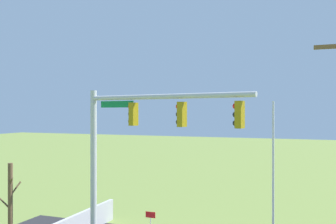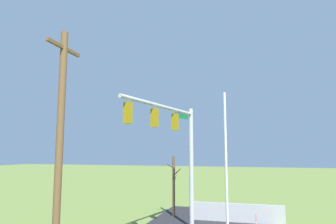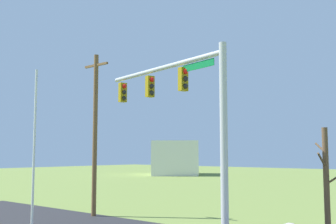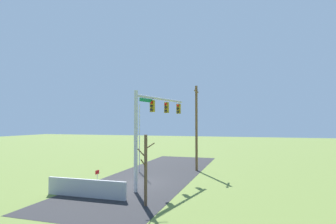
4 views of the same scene
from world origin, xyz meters
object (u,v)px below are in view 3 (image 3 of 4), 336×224
signal_mast (184,106)px  bare_tree (327,189)px  flagpole (34,152)px  distant_building (175,158)px  utility_pole (95,131)px

signal_mast → bare_tree: 6.12m
flagpole → distant_building: (-27.28, 42.95, -0.83)m
signal_mast → distant_building: 51.37m
signal_mast → flagpole: size_ratio=1.08×
signal_mast → utility_pole: (-8.03, 2.09, -0.65)m
signal_mast → distant_building: (-32.66, 39.56, -2.68)m
utility_pole → distant_building: 44.88m
utility_pole → distant_building: size_ratio=0.89×
signal_mast → utility_pole: utility_pole is taller
bare_tree → utility_pole: bearing=177.4°
flagpole → signal_mast: bearing=32.2°
utility_pole → distant_building: utility_pole is taller
utility_pole → distant_building: bearing=123.3°
utility_pole → flagpole: bearing=-64.2°
flagpole → utility_pole: size_ratio=0.77×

